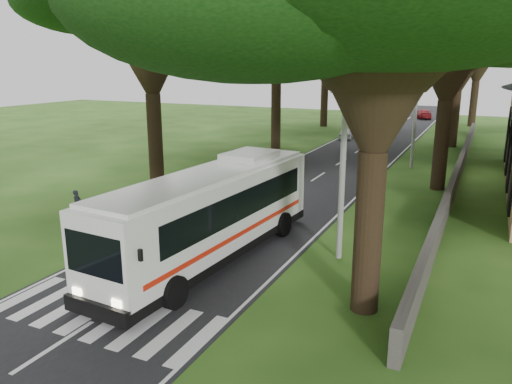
% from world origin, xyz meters
% --- Properties ---
extents(ground, '(140.00, 140.00, 0.00)m').
position_xyz_m(ground, '(0.00, 0.00, 0.00)').
color(ground, '#254914').
rests_on(ground, ground).
extents(road, '(8.00, 120.00, 0.04)m').
position_xyz_m(road, '(0.00, 25.00, 0.01)').
color(road, black).
rests_on(road, ground).
extents(crosswalk, '(8.00, 3.00, 0.01)m').
position_xyz_m(crosswalk, '(0.00, -2.00, 0.00)').
color(crosswalk, silver).
rests_on(crosswalk, ground).
extents(property_wall, '(0.35, 50.00, 1.20)m').
position_xyz_m(property_wall, '(9.00, 24.00, 0.60)').
color(property_wall, '#383533').
rests_on(property_wall, ground).
extents(pole_near, '(1.60, 0.24, 8.00)m').
position_xyz_m(pole_near, '(5.50, 6.00, 4.18)').
color(pole_near, gray).
rests_on(pole_near, ground).
extents(pole_mid, '(1.60, 0.24, 8.00)m').
position_xyz_m(pole_mid, '(5.50, 26.00, 4.18)').
color(pole_mid, gray).
rests_on(pole_mid, ground).
extents(pole_far, '(1.60, 0.24, 8.00)m').
position_xyz_m(pole_far, '(5.50, 46.00, 4.18)').
color(pole_far, gray).
rests_on(pole_far, ground).
extents(tree_l_midb, '(15.92, 15.92, 15.96)m').
position_xyz_m(tree_l_midb, '(-7.50, 30.00, 12.49)').
color(tree_l_midb, black).
rests_on(tree_l_midb, ground).
extents(tree_l_far, '(13.69, 13.69, 16.19)m').
position_xyz_m(tree_l_far, '(-8.50, 48.00, 13.10)').
color(tree_l_far, black).
rests_on(tree_l_far, ground).
extents(tree_r_mida, '(13.64, 13.64, 14.36)m').
position_xyz_m(tree_r_mida, '(8.00, 20.00, 11.32)').
color(tree_r_mida, black).
rests_on(tree_r_mida, ground).
extents(tree_r_midb, '(14.33, 14.33, 13.65)m').
position_xyz_m(tree_r_midb, '(7.50, 38.00, 10.51)').
color(tree_r_midb, black).
rests_on(tree_r_midb, ground).
extents(tree_r_far, '(12.57, 12.57, 14.02)m').
position_xyz_m(tree_r_far, '(8.50, 56.00, 11.16)').
color(tree_r_far, black).
rests_on(tree_r_far, ground).
extents(coach_bus, '(3.62, 12.68, 3.69)m').
position_xyz_m(coach_bus, '(0.80, 3.72, 1.99)').
color(coach_bus, white).
rests_on(coach_bus, ground).
extents(distant_car_a, '(1.94, 3.60, 1.16)m').
position_xyz_m(distant_car_a, '(-3.00, 38.48, 0.61)').
color(distant_car_a, '#B3B3B8').
rests_on(distant_car_a, road).
extents(distant_car_b, '(2.04, 4.71, 1.51)m').
position_xyz_m(distant_car_b, '(-2.57, 47.34, 0.78)').
color(distant_car_b, navy).
rests_on(distant_car_b, road).
extents(distant_car_c, '(3.10, 4.88, 1.32)m').
position_xyz_m(distant_car_c, '(1.82, 62.32, 0.69)').
color(distant_car_c, maroon).
rests_on(distant_car_c, road).
extents(pedestrian, '(0.48, 0.63, 1.54)m').
position_xyz_m(pedestrian, '(-8.22, 5.42, 0.77)').
color(pedestrian, black).
rests_on(pedestrian, ground).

